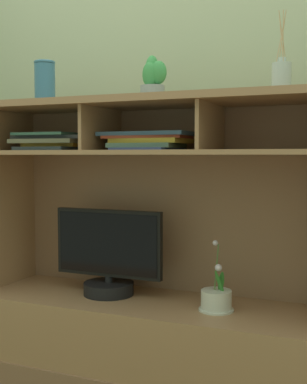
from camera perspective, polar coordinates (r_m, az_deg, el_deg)
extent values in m
cube|color=#9DAD86|center=(2.53, 2.55, 7.81)|extent=(6.00, 0.02, 2.80)
cube|color=#A07650|center=(2.45, 0.00, -18.51)|extent=(1.67, 0.51, 0.59)
cube|color=#A07650|center=(2.69, -16.08, -0.34)|extent=(0.06, 0.44, 0.89)
cube|color=#886248|center=(2.46, 1.92, -0.92)|extent=(1.61, 0.02, 0.86)
cube|color=#A07650|center=(2.27, 0.00, 9.90)|extent=(1.67, 0.44, 0.03)
cube|color=#A07650|center=(2.26, 0.00, 4.40)|extent=(1.55, 0.40, 0.02)
cube|color=#A07650|center=(2.37, -5.81, 6.93)|extent=(0.02, 0.38, 0.19)
cube|color=#A07650|center=(2.17, 6.36, 7.19)|extent=(0.02, 0.38, 0.19)
cylinder|color=black|center=(2.44, -4.97, -10.55)|extent=(0.23, 0.23, 0.06)
cylinder|color=black|center=(2.43, -4.98, -9.57)|extent=(0.04, 0.04, 0.03)
cube|color=black|center=(2.40, -5.00, -5.63)|extent=(0.53, 0.03, 0.31)
cube|color=black|center=(2.38, -5.18, -5.69)|extent=(0.50, 0.00, 0.28)
cylinder|color=silver|center=(2.20, 6.94, -11.80)|extent=(0.13, 0.13, 0.09)
cylinder|color=silver|center=(2.21, 6.93, -12.76)|extent=(0.15, 0.15, 0.01)
cylinder|color=#4C6B38|center=(2.17, 6.98, -8.23)|extent=(0.02, 0.02, 0.20)
sphere|color=silver|center=(2.16, 7.18, -8.29)|extent=(0.03, 0.03, 0.03)
sphere|color=silver|center=(2.17, 6.85, -5.61)|extent=(0.02, 0.02, 0.02)
ellipsoid|color=#2F7A2B|center=(2.17, 7.34, -10.05)|extent=(0.05, 0.07, 0.12)
ellipsoid|color=#2F7A2B|center=(2.19, 7.48, -9.94)|extent=(0.04, 0.05, 0.11)
cube|color=#334048|center=(2.55, -10.94, 4.71)|extent=(0.28, 0.30, 0.02)
cube|color=gold|center=(2.55, -10.82, 5.09)|extent=(0.29, 0.22, 0.02)
cube|color=gray|center=(2.56, -11.07, 5.49)|extent=(0.35, 0.30, 0.02)
cube|color=#3E4349|center=(2.57, -10.77, 5.91)|extent=(0.38, 0.24, 0.02)
cube|color=#427B6E|center=(2.57, -11.07, 6.25)|extent=(0.28, 0.29, 0.01)
cube|color=navy|center=(2.26, -0.48, 4.78)|extent=(0.25, 0.30, 0.01)
cube|color=#53705D|center=(2.27, -0.71, 5.15)|extent=(0.29, 0.27, 0.02)
cube|color=gold|center=(2.27, -0.23, 5.65)|extent=(0.33, 0.23, 0.02)
cube|color=#A23B27|center=(2.27, -0.66, 6.06)|extent=(0.37, 0.20, 0.01)
cube|color=#375475|center=(2.28, -0.68, 6.43)|extent=(0.41, 0.22, 0.02)
cylinder|color=#ABBDB4|center=(2.13, 13.95, 12.13)|extent=(0.08, 0.08, 0.12)
cylinder|color=#ABBDB4|center=(2.14, 13.98, 13.93)|extent=(0.03, 0.03, 0.02)
cylinder|color=tan|center=(2.16, 14.13, 16.32)|extent=(0.00, 0.02, 0.20)
cylinder|color=tan|center=(2.16, 14.07, 16.29)|extent=(0.03, 0.01, 0.20)
cylinder|color=tan|center=(2.16, 13.95, 16.30)|extent=(0.03, 0.04, 0.20)
cylinder|color=tan|center=(2.16, 13.93, 16.33)|extent=(0.03, 0.04, 0.20)
cylinder|color=tan|center=(2.15, 14.04, 16.34)|extent=(0.03, 0.01, 0.20)
cylinder|color=gray|center=(2.26, -0.12, 10.99)|extent=(0.10, 0.10, 0.05)
cylinder|color=gray|center=(2.26, -0.12, 10.40)|extent=(0.12, 0.12, 0.01)
ellipsoid|color=#388F47|center=(2.26, 0.55, 13.06)|extent=(0.07, 0.05, 0.10)
ellipsoid|color=#388F47|center=(2.30, -0.15, 13.21)|extent=(0.06, 0.07, 0.14)
ellipsoid|color=#388F47|center=(2.27, -0.45, 12.85)|extent=(0.06, 0.04, 0.11)
cylinder|color=#346988|center=(2.52, -11.91, 11.63)|extent=(0.10, 0.10, 0.18)
torus|color=#346988|center=(2.54, -11.94, 13.82)|extent=(0.10, 0.10, 0.01)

